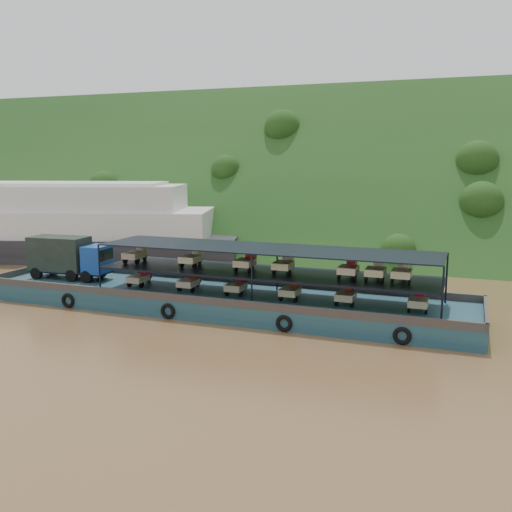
% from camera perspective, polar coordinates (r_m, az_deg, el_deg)
% --- Properties ---
extents(ground, '(160.00, 160.00, 0.00)m').
position_cam_1_polar(ground, '(40.09, 1.16, -5.36)').
color(ground, brown).
rests_on(ground, ground).
extents(hillside, '(140.00, 39.60, 39.60)m').
position_cam_1_polar(hillside, '(74.37, 10.50, 1.47)').
color(hillside, '#153513').
rests_on(hillside, ground).
extents(cargo_barge, '(35.00, 7.18, 4.54)m').
position_cam_1_polar(cargo_barge, '(40.36, -4.94, -3.65)').
color(cargo_barge, '#16364F').
rests_on(cargo_barge, ground).
extents(passenger_ferry, '(40.68, 20.96, 8.00)m').
position_cam_1_polar(passenger_ferry, '(64.61, -19.64, 2.95)').
color(passenger_ferry, black).
rests_on(passenger_ferry, ground).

